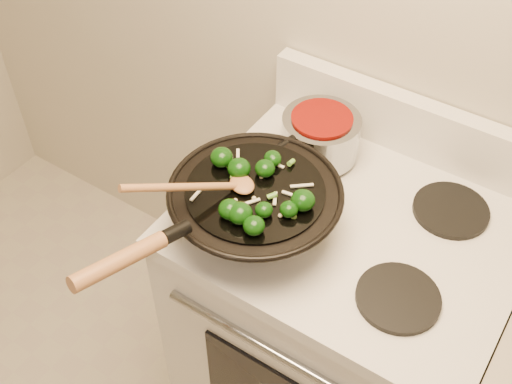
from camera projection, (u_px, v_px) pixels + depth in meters
The scene contains 5 objects.
stove at pixel (337, 324), 1.83m from camera, with size 0.78×0.67×1.08m.
wok at pixel (254, 207), 1.43m from camera, with size 0.39×0.64×0.21m.
stirfry at pixel (255, 189), 1.37m from camera, with size 0.27×0.25×0.05m.
wooden_spoon at pixel (209, 186), 1.35m from camera, with size 0.18×0.27×0.13m.
saucepan at pixel (320, 136), 1.61m from camera, with size 0.20×0.32×0.12m.
Camera 1 is at (0.35, 0.20, 2.05)m, focal length 45.00 mm.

